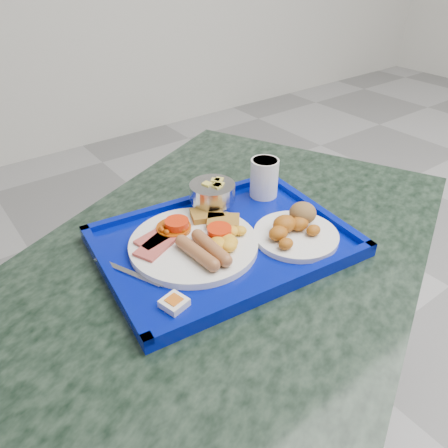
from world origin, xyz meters
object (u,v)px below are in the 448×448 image
(fruit_bowl, at_px, (213,193))
(main_plate, at_px, (197,241))
(table, at_px, (227,312))
(juice_cup, at_px, (264,177))
(tray, at_px, (224,243))
(bread_plate, at_px, (296,229))

(fruit_bowl, bearing_deg, main_plate, -138.78)
(table, distance_m, juice_cup, 0.33)
(tray, xyz_separation_m, bread_plate, (0.13, -0.08, 0.02))
(table, distance_m, bread_plate, 0.26)
(fruit_bowl, xyz_separation_m, juice_cup, (0.14, -0.02, 0.00))
(main_plate, distance_m, juice_cup, 0.26)
(main_plate, height_order, fruit_bowl, fruit_bowl)
(tray, distance_m, juice_cup, 0.22)
(bread_plate, xyz_separation_m, juice_cup, (0.06, 0.17, 0.03))
(tray, bearing_deg, main_plate, 164.54)
(main_plate, height_order, bread_plate, bread_plate)
(bread_plate, bearing_deg, main_plate, 153.39)
(bread_plate, bearing_deg, fruit_bowl, 112.91)
(juice_cup, bearing_deg, bread_plate, -109.82)
(tray, height_order, fruit_bowl, fruit_bowl)
(bread_plate, distance_m, juice_cup, 0.18)
(main_plate, bearing_deg, bread_plate, -26.61)
(bread_plate, bearing_deg, table, 153.22)
(bread_plate, relative_size, fruit_bowl, 1.72)
(main_plate, relative_size, bread_plate, 1.48)
(main_plate, distance_m, fruit_bowl, 0.14)
(main_plate, relative_size, fruit_bowl, 2.55)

